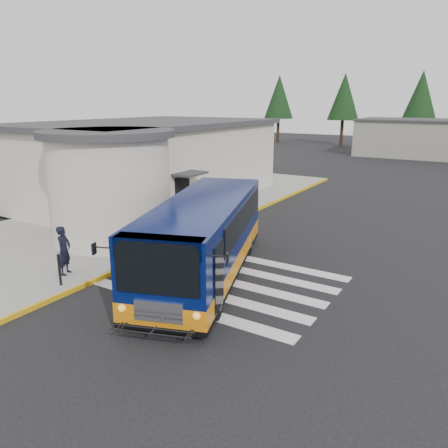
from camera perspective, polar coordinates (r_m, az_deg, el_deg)
The scene contains 9 objects.
ground at distance 16.10m, azimuth 2.41°, elevation -6.66°, with size 140.00×140.00×0.00m, color black.
sidewalk at distance 24.29m, azimuth -11.55°, elevation 0.97°, with size 10.00×34.00×0.15m, color gray.
curb_strip at distance 21.29m, azimuth -1.77°, elevation -0.78°, with size 0.12×34.00×0.16m, color gold.
station_building at distance 27.14m, azimuth -10.49°, elevation 7.92°, with size 12.70×18.70×4.80m.
crosswalk at distance 15.70m, azimuth -0.64°, elevation -7.23°, with size 8.00×5.35×0.01m.
transit_bus at distance 15.53m, azimuth -2.64°, elevation -2.22°, with size 5.99×10.22×2.82m.
pedestrian_a at distance 16.50m, azimuth -20.16°, elevation -3.25°, with size 0.65×0.42×1.77m, color black.
pedestrian_b at distance 19.50m, azimuth -15.18°, elevation -0.06°, with size 0.83×0.65×1.72m, color black.
bollard at distance 15.66m, azimuth -20.69°, elevation -5.63°, with size 0.09×0.09×1.09m, color black.
Camera 1 is at (7.28, -12.99, 6.13)m, focal length 35.00 mm.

